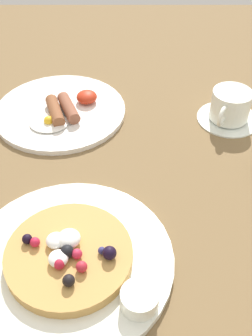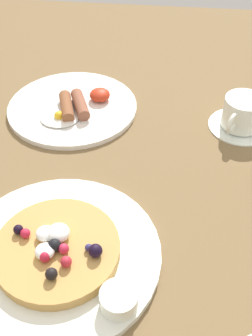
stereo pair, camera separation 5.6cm
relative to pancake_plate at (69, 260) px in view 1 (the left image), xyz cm
name	(u,v)px [view 1 (the left image)]	position (x,y,z in cm)	size (l,w,h in cm)	color
ground_plane	(113,186)	(5.86, 16.89, -2.08)	(169.51, 154.97, 3.00)	brown
pancake_plate	(69,260)	(0.00, 0.00, 0.00)	(29.92, 29.92, 1.17)	white
pancake_with_berries	(69,255)	(0.09, -0.21, 1.70)	(17.96, 17.96, 3.77)	tan
syrup_ramekin	(139,299)	(9.80, -7.08, 1.91)	(5.00, 5.00, 2.57)	white
breakfast_plate	(60,111)	(-5.60, 36.68, -0.05)	(27.00, 27.00, 1.07)	white
fried_breakfast	(65,109)	(-4.22, 35.21, 1.53)	(12.97, 13.32, 2.65)	brown
coffee_saucer	(228,118)	(28.94, 34.50, -0.28)	(12.51, 12.51, 0.61)	white
coffee_cup	(230,105)	(28.86, 34.36, 3.12)	(7.84, 10.18, 5.96)	white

